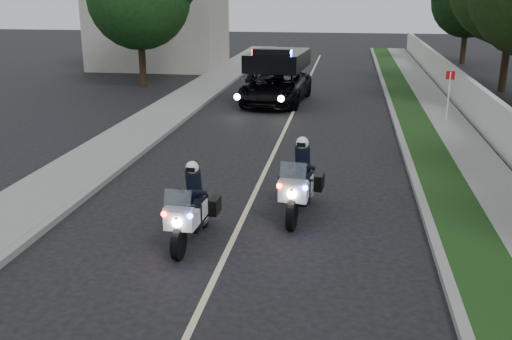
# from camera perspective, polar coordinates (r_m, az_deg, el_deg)

# --- Properties ---
(ground) EXTENTS (120.00, 120.00, 0.00)m
(ground) POSITION_cam_1_polar(r_m,az_deg,el_deg) (12.90, -1.70, -5.58)
(ground) COLOR black
(ground) RESTS_ON ground
(curb_right) EXTENTS (0.20, 60.00, 0.15)m
(curb_right) POSITION_cam_1_polar(r_m,az_deg,el_deg) (22.32, 13.52, 3.96)
(curb_right) COLOR gray
(curb_right) RESTS_ON ground
(grass_verge) EXTENTS (1.20, 60.00, 0.16)m
(grass_verge) POSITION_cam_1_polar(r_m,az_deg,el_deg) (22.39, 15.31, 3.88)
(grass_verge) COLOR #193814
(grass_verge) RESTS_ON ground
(sidewalk_right) EXTENTS (1.40, 60.00, 0.16)m
(sidewalk_right) POSITION_cam_1_polar(r_m,az_deg,el_deg) (22.58, 18.59, 3.70)
(sidewalk_right) COLOR gray
(sidewalk_right) RESTS_ON ground
(property_wall) EXTENTS (0.22, 60.00, 1.50)m
(property_wall) POSITION_cam_1_polar(r_m,az_deg,el_deg) (22.64, 21.25, 5.20)
(property_wall) COLOR beige
(property_wall) RESTS_ON ground
(curb_left) EXTENTS (0.20, 60.00, 0.15)m
(curb_left) POSITION_cam_1_polar(r_m,az_deg,el_deg) (23.12, -7.22, 4.75)
(curb_left) COLOR gray
(curb_left) RESTS_ON ground
(sidewalk_left) EXTENTS (2.00, 60.00, 0.16)m
(sidewalk_left) POSITION_cam_1_polar(r_m,az_deg,el_deg) (23.44, -9.82, 4.81)
(sidewalk_left) COLOR gray
(sidewalk_left) RESTS_ON ground
(building_far) EXTENTS (8.00, 6.00, 7.00)m
(building_far) POSITION_cam_1_polar(r_m,az_deg,el_deg) (39.65, -9.41, 14.78)
(building_far) COLOR #A8A396
(building_far) RESTS_ON ground
(lane_marking) EXTENTS (0.12, 50.00, 0.01)m
(lane_marking) POSITION_cam_1_polar(r_m,az_deg,el_deg) (22.37, 2.97, 4.26)
(lane_marking) COLOR #BFB78C
(lane_marking) RESTS_ON ground
(police_moto_left) EXTENTS (0.79, 2.01, 1.68)m
(police_moto_left) POSITION_cam_1_polar(r_m,az_deg,el_deg) (12.31, -6.15, -6.84)
(police_moto_left) COLOR silver
(police_moto_left) RESTS_ON ground
(police_moto_right) EXTENTS (0.97, 2.20, 1.82)m
(police_moto_right) POSITION_cam_1_polar(r_m,az_deg,el_deg) (13.64, 4.22, -4.32)
(police_moto_right) COLOR silver
(police_moto_right) RESTS_ON ground
(police_suv) EXTENTS (2.99, 5.70, 2.68)m
(police_suv) POSITION_cam_1_polar(r_m,az_deg,el_deg) (27.03, 1.96, 6.51)
(police_suv) COLOR black
(police_suv) RESTS_ON ground
(bicycle) EXTENTS (0.76, 1.93, 1.00)m
(bicycle) POSITION_cam_1_polar(r_m,az_deg,el_deg) (28.23, -0.50, 6.98)
(bicycle) COLOR black
(bicycle) RESTS_ON ground
(cyclist) EXTENTS (0.61, 0.41, 1.69)m
(cyclist) POSITION_cam_1_polar(r_m,az_deg,el_deg) (28.23, -0.50, 6.98)
(cyclist) COLOR black
(cyclist) RESTS_ON ground
(sign_post) EXTENTS (0.38, 0.38, 2.10)m
(sign_post) POSITION_cam_1_polar(r_m,az_deg,el_deg) (23.81, 17.86, 4.23)
(sign_post) COLOR #A1200B
(sign_post) RESTS_ON ground
(tree_right_d) EXTENTS (6.97, 6.97, 10.48)m
(tree_right_d) POSITION_cam_1_polar(r_m,az_deg,el_deg) (32.48, 22.62, 7.01)
(tree_right_d) COLOR #213E14
(tree_right_d) RESTS_ON ground
(tree_right_e) EXTENTS (5.10, 5.10, 8.11)m
(tree_right_e) POSITION_cam_1_polar(r_m,az_deg,el_deg) (43.84, 19.27, 9.67)
(tree_right_e) COLOR black
(tree_right_e) RESTS_ON ground
(tree_left_near) EXTENTS (6.61, 6.61, 8.83)m
(tree_left_near) POSITION_cam_1_polar(r_m,az_deg,el_deg) (32.26, -10.79, 7.96)
(tree_left_near) COLOR #174216
(tree_left_near) RESTS_ON ground
(tree_left_far) EXTENTS (7.71, 7.71, 11.30)m
(tree_left_far) POSITION_cam_1_polar(r_m,az_deg,el_deg) (39.99, -8.45, 9.80)
(tree_left_far) COLOR #103411
(tree_left_far) RESTS_ON ground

